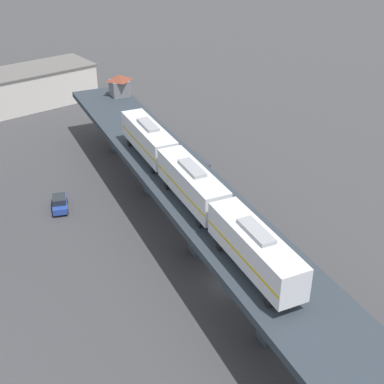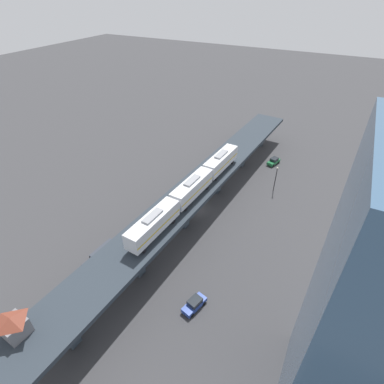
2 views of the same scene
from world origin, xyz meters
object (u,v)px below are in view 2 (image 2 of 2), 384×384
Objects in this scene: subway_train at (192,188)px; street_car_blue at (194,304)px; street_car_green at (274,161)px; signal_hut at (13,325)px; street_lamp at (276,177)px; delivery_truck at (102,257)px.

subway_train is 7.92× the size of street_car_blue.
signal_hut is at bearing 77.88° from street_car_green.
street_car_blue is 0.68× the size of street_lamp.
signal_hut is at bearing 71.77° from street_lamp.
street_lamp reaches higher than street_car_green.
street_car_green is at bearing -109.62° from delivery_truck.
delivery_truck is (19.33, -0.21, 0.82)m from street_car_blue.
delivery_truck is 44.07m from street_lamp.
street_car_blue is 19.35m from delivery_truck.
delivery_truck is at bearing 70.38° from street_car_green.
street_lamp is (-2.60, -38.37, 3.17)m from street_car_blue.
street_lamp is (-21.93, -38.16, 2.35)m from delivery_truck.
street_car_blue is 38.59m from street_lamp.
signal_hut is 19.71m from delivery_truck.
signal_hut is 0.49× the size of street_lamp.
street_car_blue is 51.72m from street_car_green.
street_car_green is (-8.73, -34.00, -8.79)m from subway_train.
signal_hut is (6.20, 35.50, -0.74)m from subway_train.
delivery_truck is (18.35, 51.50, 0.82)m from street_car_green.
subway_train reaches higher than signal_hut.
signal_hut is 0.72× the size of street_car_green.
street_car_green is at bearing -75.01° from street_lamp.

